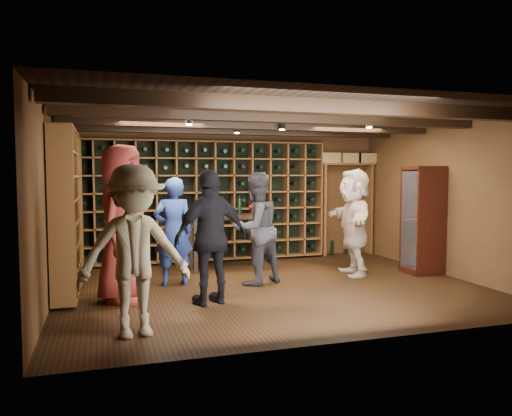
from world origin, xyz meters
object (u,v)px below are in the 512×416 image
object	(u,v)px
man_blue_shirt	(173,231)
guest_woman_black	(211,237)
guest_khaki	(134,251)
tasting_table	(226,222)
guest_beige	(354,222)
display_cabinet	(423,222)
guest_red_floral	(122,223)
man_grey_suit	(256,229)

from	to	relation	value
man_blue_shirt	guest_woman_black	bearing A→B (deg)	102.03
guest_khaki	tasting_table	world-z (taller)	guest_khaki
guest_beige	man_blue_shirt	bearing A→B (deg)	-80.56
display_cabinet	guest_woman_black	size ratio (longest dim) A/B	1.02
man_blue_shirt	guest_red_floral	distance (m)	1.10
display_cabinet	man_blue_shirt	size ratio (longest dim) A/B	1.09
guest_khaki	tasting_table	size ratio (longest dim) A/B	1.39
guest_khaki	display_cabinet	bearing A→B (deg)	13.76
man_blue_shirt	guest_red_floral	size ratio (longest dim) A/B	0.79
man_grey_suit	guest_woman_black	bearing A→B (deg)	23.48
display_cabinet	guest_red_floral	world-z (taller)	guest_red_floral
man_blue_shirt	guest_red_floral	bearing A→B (deg)	42.84
display_cabinet	tasting_table	distance (m)	3.31
display_cabinet	guest_beige	distance (m)	1.16
guest_red_floral	guest_beige	world-z (taller)	guest_red_floral
man_grey_suit	tasting_table	size ratio (longest dim) A/B	1.33
guest_khaki	guest_beige	world-z (taller)	guest_khaki
man_blue_shirt	guest_khaki	size ratio (longest dim) A/B	0.92
man_grey_suit	guest_khaki	xyz separation A→B (m)	(-1.89, -1.94, 0.04)
man_grey_suit	guest_khaki	world-z (taller)	guest_khaki
display_cabinet	tasting_table	xyz separation A→B (m)	(-3.04, 1.30, -0.03)
guest_beige	guest_woman_black	bearing A→B (deg)	-54.89
guest_red_floral	guest_woman_black	distance (m)	1.20
guest_red_floral	guest_woman_black	bearing A→B (deg)	-92.30
guest_khaki	guest_beige	distance (m)	4.22
man_blue_shirt	guest_woman_black	distance (m)	1.29
guest_woman_black	display_cabinet	bearing A→B (deg)	176.94
display_cabinet	guest_woman_black	xyz separation A→B (m)	(-3.76, -0.89, 0.00)
guest_khaki	tasting_table	bearing A→B (deg)	53.72
guest_khaki	man_blue_shirt	bearing A→B (deg)	64.90
guest_beige	tasting_table	bearing A→B (deg)	-107.11
guest_beige	tasting_table	size ratio (longest dim) A/B	1.38
man_blue_shirt	guest_beige	xyz separation A→B (m)	(2.94, -0.11, 0.07)
guest_red_floral	guest_khaki	xyz separation A→B (m)	(0.07, -1.49, -0.14)
guest_red_floral	guest_khaki	distance (m)	1.50
display_cabinet	guest_khaki	xyz separation A→B (m)	(-4.77, -1.89, 0.02)
guest_red_floral	guest_beige	bearing A→B (deg)	-57.78
guest_woman_black	guest_khaki	size ratio (longest dim) A/B	0.98
guest_woman_black	man_blue_shirt	bearing A→B (deg)	-92.47
man_blue_shirt	tasting_table	xyz separation A→B (m)	(1.03, 0.94, 0.02)
man_grey_suit	guest_red_floral	world-z (taller)	guest_red_floral
man_grey_suit	guest_red_floral	bearing A→B (deg)	-10.55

